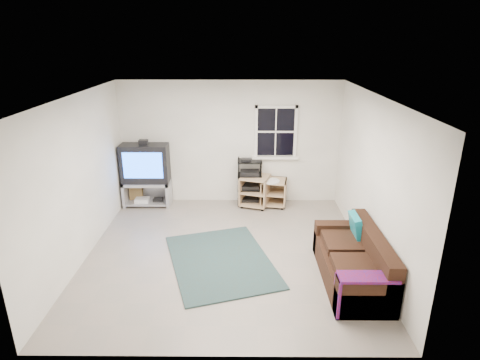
{
  "coord_description": "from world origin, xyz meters",
  "views": [
    {
      "loc": [
        0.26,
        -5.9,
        3.44
      ],
      "look_at": [
        0.22,
        0.4,
        1.16
      ],
      "focal_mm": 30.0,
      "sensor_mm": 36.0,
      "label": 1
    }
  ],
  "objects_px": {
    "av_rack": "(250,185)",
    "sofa": "(354,263)",
    "side_table_right": "(274,190)",
    "side_table_left": "(256,189)",
    "tv_unit": "(146,170)"
  },
  "relations": [
    {
      "from": "av_rack",
      "to": "sofa",
      "type": "bearing_deg",
      "value": -62.59
    },
    {
      "from": "tv_unit",
      "to": "av_rack",
      "type": "distance_m",
      "value": 2.2
    },
    {
      "from": "av_rack",
      "to": "side_table_left",
      "type": "distance_m",
      "value": 0.16
    },
    {
      "from": "tv_unit",
      "to": "side_table_left",
      "type": "bearing_deg",
      "value": 0.23
    },
    {
      "from": "tv_unit",
      "to": "side_table_left",
      "type": "relative_size",
      "value": 2.05
    },
    {
      "from": "side_table_right",
      "to": "sofa",
      "type": "height_order",
      "value": "sofa"
    },
    {
      "from": "av_rack",
      "to": "sofa",
      "type": "distance_m",
      "value": 3.24
    },
    {
      "from": "side_table_left",
      "to": "sofa",
      "type": "xyz_separation_m",
      "value": [
        1.36,
        -2.82,
        -0.06
      ]
    },
    {
      "from": "tv_unit",
      "to": "sofa",
      "type": "height_order",
      "value": "tv_unit"
    },
    {
      "from": "av_rack",
      "to": "side_table_left",
      "type": "xyz_separation_m",
      "value": [
        0.13,
        -0.05,
        -0.09
      ]
    },
    {
      "from": "side_table_left",
      "to": "sofa",
      "type": "distance_m",
      "value": 3.13
    },
    {
      "from": "av_rack",
      "to": "side_table_left",
      "type": "bearing_deg",
      "value": -22.76
    },
    {
      "from": "tv_unit",
      "to": "sofa",
      "type": "xyz_separation_m",
      "value": [
        3.67,
        -2.81,
        -0.49
      ]
    },
    {
      "from": "side_table_left",
      "to": "tv_unit",
      "type": "bearing_deg",
      "value": -179.77
    },
    {
      "from": "side_table_left",
      "to": "side_table_right",
      "type": "relative_size",
      "value": 1.17
    }
  ]
}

